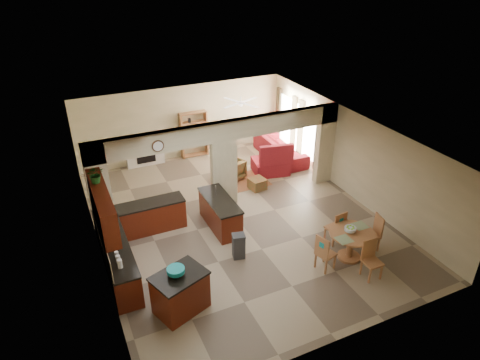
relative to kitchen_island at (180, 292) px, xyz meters
name	(u,v)px	position (x,y,z in m)	size (l,w,h in m)	color
floor	(237,219)	(2.66, 2.79, -0.50)	(10.00, 10.00, 0.00)	gray
ceiling	(237,133)	(2.66, 2.79, 2.30)	(10.00, 10.00, 0.00)	white
wall_back	(183,122)	(2.66, 7.79, 0.90)	(8.00, 8.00, 0.00)	beige
wall_front	(344,290)	(2.66, -2.21, 0.90)	(8.00, 8.00, 0.00)	beige
wall_left	(93,210)	(-1.34, 2.79, 0.90)	(10.00, 10.00, 0.00)	beige
wall_right	(351,154)	(6.66, 2.79, 0.90)	(10.00, 10.00, 0.00)	beige
partition_left_pier	(99,190)	(-1.04, 3.79, 0.90)	(0.60, 0.25, 2.80)	beige
partition_center_pier	(224,173)	(2.66, 3.79, 0.60)	(0.80, 0.25, 2.20)	beige
partition_right_pier	(325,144)	(6.36, 3.79, 0.90)	(0.60, 0.25, 2.80)	beige
partition_header	(223,131)	(2.66, 3.79, 2.00)	(8.00, 0.25, 0.60)	beige
kitchen_counter	(129,238)	(-0.60, 2.54, -0.04)	(2.52, 3.29, 1.48)	#431507
upper_cabinets	(102,206)	(-1.16, 1.99, 1.42)	(0.35, 2.40, 0.90)	#431507
peninsula	(220,213)	(2.06, 2.68, -0.04)	(0.70, 1.85, 0.91)	#431507
wall_clock	(158,146)	(0.66, 3.64, 1.95)	(0.34, 0.34, 0.03)	#4E2F1A
rug	(244,181)	(3.86, 4.89, -0.50)	(1.60, 1.30, 0.01)	#985537
fireplace	(145,150)	(1.06, 7.62, 0.11)	(1.60, 0.35, 1.20)	beige
shelving_unit	(194,134)	(3.01, 7.61, 0.40)	(1.00, 0.32, 1.80)	#9D6936
window_a	(310,135)	(6.63, 5.09, 0.70)	(0.02, 0.90, 1.90)	white
window_b	(286,120)	(6.63, 6.79, 0.70)	(0.02, 0.90, 1.90)	white
glazed_door	(297,131)	(6.63, 5.94, 0.55)	(0.02, 0.70, 2.10)	white
drape_a_left	(318,141)	(6.59, 4.49, 0.70)	(0.10, 0.28, 2.30)	#46221C
drape_a_right	(300,130)	(6.59, 5.69, 0.70)	(0.10, 0.28, 2.30)	#46221C
drape_b_left	(293,125)	(6.59, 6.19, 0.70)	(0.10, 0.28, 2.30)	#46221C
drape_b_right	(278,115)	(6.59, 7.39, 0.70)	(0.10, 0.28, 2.30)	#46221C
ceiling_fan	(241,103)	(4.16, 5.79, 2.06)	(1.00, 1.00, 0.10)	white
kitchen_island	(180,292)	(0.00, 0.00, 0.00)	(1.36, 1.16, 1.00)	#431507
teal_bowl	(176,272)	(-0.05, 0.03, 0.59)	(0.39, 0.39, 0.18)	teal
trash_can	(239,247)	(1.95, 1.15, -0.17)	(0.31, 0.26, 0.66)	#2C2C2F
dining_table	(351,241)	(4.59, -0.09, 0.03)	(1.18, 1.18, 0.81)	#9D6936
fruit_bowl	(350,229)	(4.55, -0.05, 0.39)	(0.30, 0.30, 0.16)	#78C029
sofa	(280,149)	(5.96, 6.03, -0.11)	(1.06, 2.71, 0.79)	maroon
chaise	(270,166)	(5.04, 5.13, -0.25)	(1.23, 1.00, 0.49)	maroon
armchair	(231,169)	(3.55, 5.26, -0.14)	(0.77, 0.79, 0.72)	maroon
ottoman	(257,184)	(4.06, 4.23, -0.32)	(0.51, 0.51, 0.37)	maroon
plant	(95,174)	(-1.16, 2.37, 2.09)	(0.39, 0.34, 0.43)	#144311
chair_north	(337,227)	(4.64, 0.58, 0.05)	(0.47, 0.47, 1.02)	#9D6936
chair_east	(374,231)	(5.41, -0.02, 0.05)	(0.49, 0.49, 1.02)	#9D6936
chair_south	(371,257)	(4.60, -0.84, 0.05)	(0.43, 0.44, 1.02)	#9D6936
chair_west	(324,252)	(3.68, -0.19, 0.05)	(0.52, 0.52, 1.02)	#9D6936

